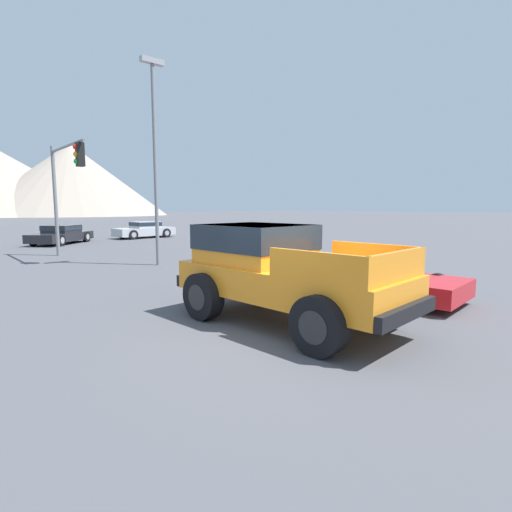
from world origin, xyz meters
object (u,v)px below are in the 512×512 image
at_px(traffic_light_main, 65,176).
at_px(street_lamp_post, 155,144).
at_px(red_convertible_car, 368,281).
at_px(parked_car_silver, 145,230).
at_px(orange_pickup_truck, 276,267).
at_px(parked_car_dark, 61,234).

distance_m(traffic_light_main, street_lamp_post, 4.69).
xyz_separation_m(red_convertible_car, traffic_light_main, (-3.69, 12.59, 3.18)).
distance_m(red_convertible_car, parked_car_silver, 22.20).
relative_size(orange_pickup_truck, red_convertible_car, 1.05).
bearing_deg(parked_car_dark, traffic_light_main, 124.17).
bearing_deg(orange_pickup_truck, traffic_light_main, 86.87).
relative_size(orange_pickup_truck, parked_car_dark, 1.11).
relative_size(traffic_light_main, street_lamp_post, 0.65).
distance_m(parked_car_dark, street_lamp_post, 12.86).
xyz_separation_m(red_convertible_car, street_lamp_post, (-1.54, 8.56, 4.25)).
xyz_separation_m(parked_car_silver, street_lamp_post, (-5.67, -13.25, 4.04)).
xyz_separation_m(red_convertible_car, parked_car_dark, (-1.86, 20.76, 0.19)).
distance_m(orange_pickup_truck, traffic_light_main, 12.87).
height_order(red_convertible_car, parked_car_silver, parked_car_silver).
bearing_deg(traffic_light_main, parked_car_silver, 139.71).
height_order(parked_car_silver, parked_car_dark, parked_car_silver).
bearing_deg(parked_car_silver, orange_pickup_truck, 156.63).
height_order(orange_pickup_truck, parked_car_dark, orange_pickup_truck).
bearing_deg(red_convertible_car, traffic_light_main, 99.31).
bearing_deg(parked_car_silver, street_lamp_post, 152.23).
relative_size(parked_car_silver, street_lamp_post, 0.57).
height_order(parked_car_silver, street_lamp_post, street_lamp_post).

